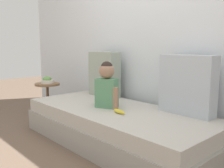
{
  "coord_description": "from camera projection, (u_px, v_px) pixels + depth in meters",
  "views": [
    {
      "loc": [
        1.84,
        -1.73,
        1.01
      ],
      "look_at": [
        -0.06,
        0.0,
        0.62
      ],
      "focal_mm": 40.52,
      "sensor_mm": 36.0,
      "label": 1
    }
  ],
  "objects": [
    {
      "name": "ground_plane",
      "position": [
        116.0,
        143.0,
        2.65
      ],
      "size": [
        12.0,
        12.0,
        0.0
      ],
      "primitive_type": "plane",
      "color": "brown"
    },
    {
      "name": "back_wall",
      "position": [
        154.0,
        30.0,
        2.86
      ],
      "size": [
        5.36,
        0.1,
        2.38
      ],
      "primitive_type": "cube",
      "color": "silver",
      "rests_on": "ground"
    },
    {
      "name": "couch",
      "position": [
        116.0,
        126.0,
        2.62
      ],
      "size": [
        2.16,
        0.91,
        0.37
      ],
      "color": "#9C978F",
      "rests_on": "ground"
    },
    {
      "name": "throw_pillow_left",
      "position": [
        104.0,
        74.0,
        3.22
      ],
      "size": [
        0.45,
        0.16,
        0.56
      ],
      "primitive_type": "cube",
      "color": "#99A393",
      "rests_on": "couch"
    },
    {
      "name": "throw_pillow_right",
      "position": [
        187.0,
        85.0,
        2.35
      ],
      "size": [
        0.53,
        0.16,
        0.56
      ],
      "primitive_type": "cube",
      "color": "#B2BCC6",
      "rests_on": "couch"
    },
    {
      "name": "toddler",
      "position": [
        107.0,
        85.0,
        2.62
      ],
      "size": [
        0.32,
        0.22,
        0.48
      ],
      "color": "#568E66",
      "rests_on": "couch"
    },
    {
      "name": "banana",
      "position": [
        119.0,
        111.0,
        2.4
      ],
      "size": [
        0.17,
        0.07,
        0.04
      ],
      "primitive_type": "ellipsoid",
      "rotation": [
        0.0,
        0.0,
        -0.13
      ],
      "color": "yellow",
      "rests_on": "couch"
    },
    {
      "name": "side_table",
      "position": [
        48.0,
        91.0,
        3.71
      ],
      "size": [
        0.36,
        0.36,
        0.47
      ],
      "color": "brown",
      "rests_on": "ground"
    },
    {
      "name": "fruit_bowl",
      "position": [
        47.0,
        80.0,
        3.69
      ],
      "size": [
        0.19,
        0.19,
        0.1
      ],
      "color": "silver",
      "rests_on": "side_table"
    }
  ]
}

